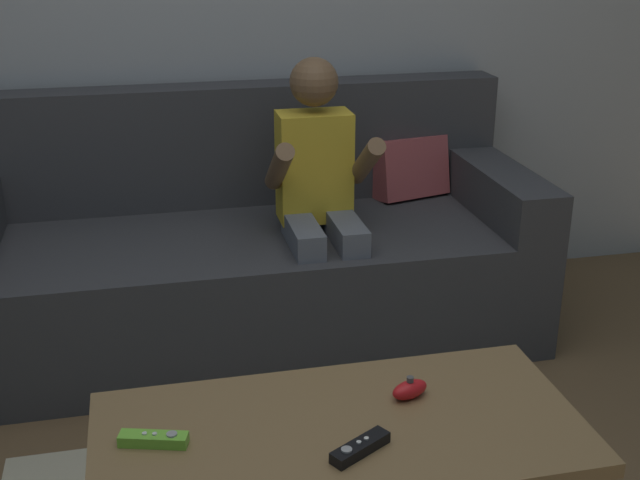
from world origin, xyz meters
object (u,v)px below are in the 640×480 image
Objects in this scene: person_seated_on_couch at (320,194)px; game_remote_black_near_edge at (360,448)px; coffee_table at (340,455)px; couch at (249,255)px; nunchuk_red at (410,389)px; game_remote_lime_far_corner at (154,439)px.

game_remote_black_near_edge is at bearing -99.01° from person_seated_on_couch.
game_remote_black_near_edge is at bearing -80.38° from coffee_table.
couch is 1.42m from game_remote_black_near_edge.
nunchuk_red is (0.19, -1.24, 0.16)m from couch.
game_remote_black_near_edge is at bearing -133.08° from nunchuk_red.
coffee_table is (0.01, -1.32, 0.07)m from couch.
person_seated_on_couch is 10.22× the size of nunchuk_red.
game_remote_lime_far_corner is (-0.60, -1.11, -0.12)m from person_seated_on_couch.
person_seated_on_couch is 1.06m from nunchuk_red.
couch reaches higher than coffee_table.
couch is 20.30× the size of nunchuk_red.
coffee_table is 10.37× the size of nunchuk_red.
coffee_table is 0.39m from game_remote_lime_far_corner.
nunchuk_red reaches higher than coffee_table.
coffee_table is at bearing -3.03° from game_remote_lime_far_corner.
person_seated_on_couch is at bearing 80.99° from game_remote_black_near_edge.
nunchuk_red reaches higher than game_remote_lime_far_corner.
couch reaches higher than nunchuk_red.
game_remote_black_near_edge is (0.02, -0.10, 0.08)m from coffee_table.
nunchuk_red is 0.69× the size of game_remote_lime_far_corner.
game_remote_lime_far_corner is at bearing -106.06° from couch.
coffee_table is 7.44× the size of game_remote_black_near_edge.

